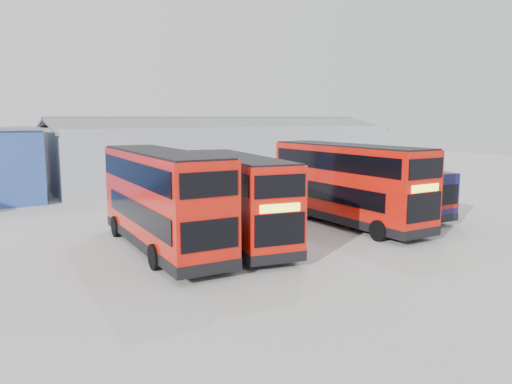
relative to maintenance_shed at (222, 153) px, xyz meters
name	(u,v)px	position (x,y,z in m)	size (l,w,h in m)	color
ground_plane	(257,233)	(-8.00, -20.00, -2.60)	(120.00, 120.00, 0.00)	#9D9D98
maintenance_shed	(222,153)	(0.00, 0.00, 0.00)	(30.50, 12.00, 5.89)	#9CA1AA
double_decker_left	(162,201)	(-13.28, -20.79, -0.41)	(2.85, 10.48, 4.40)	#BC140A
double_decker_centre	(238,200)	(-9.78, -21.26, -0.57)	(3.79, 9.88, 4.08)	#BC140A
double_decker_right	(348,185)	(-2.76, -20.82, -0.42)	(2.80, 10.44, 4.39)	#BC140A
single_decker_blue	(376,189)	(1.24, -18.81, -1.17)	(3.07, 10.75, 2.88)	#0E123E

